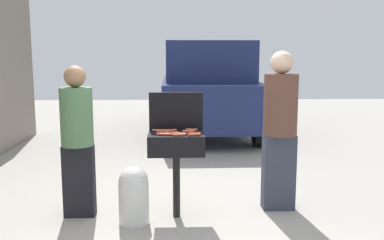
{
  "coord_description": "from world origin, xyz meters",
  "views": [
    {
      "loc": [
        0.09,
        -4.58,
        1.79
      ],
      "look_at": [
        0.29,
        0.51,
        1.0
      ],
      "focal_mm": 40.62,
      "sensor_mm": 36.0,
      "label": 1
    }
  ],
  "objects_px": {
    "hot_dog_1": "(158,130)",
    "hot_dog_2": "(192,130)",
    "propane_tank": "(134,194)",
    "hot_dog_12": "(178,133)",
    "hot_dog_13": "(171,130)",
    "hot_dog_6": "(194,135)",
    "person_left": "(77,136)",
    "hot_dog_11": "(166,134)",
    "hot_dog_9": "(179,135)",
    "hot_dog_4": "(163,134)",
    "parked_minivan": "(207,87)",
    "bbq_grill": "(176,146)",
    "hot_dog_5": "(180,134)",
    "hot_dog_0": "(168,131)",
    "hot_dog_7": "(162,132)",
    "hot_dog_3": "(189,131)",
    "hot_dog_10": "(173,133)",
    "hot_dog_8": "(194,133)",
    "person_right": "(280,125)"
  },
  "relations": [
    {
      "from": "hot_dog_12",
      "to": "hot_dog_13",
      "type": "bearing_deg",
      "value": 112.86
    },
    {
      "from": "hot_dog_0",
      "to": "person_right",
      "type": "bearing_deg",
      "value": 5.69
    },
    {
      "from": "propane_tank",
      "to": "bbq_grill",
      "type": "bearing_deg",
      "value": 21.34
    },
    {
      "from": "parked_minivan",
      "to": "bbq_grill",
      "type": "bearing_deg",
      "value": 81.84
    },
    {
      "from": "hot_dog_1",
      "to": "hot_dog_2",
      "type": "relative_size",
      "value": 1.0
    },
    {
      "from": "hot_dog_7",
      "to": "person_left",
      "type": "height_order",
      "value": "person_left"
    },
    {
      "from": "hot_dog_0",
      "to": "hot_dog_10",
      "type": "relative_size",
      "value": 1.0
    },
    {
      "from": "hot_dog_9",
      "to": "hot_dog_13",
      "type": "distance_m",
      "value": 0.29
    },
    {
      "from": "hot_dog_8",
      "to": "hot_dog_1",
      "type": "bearing_deg",
      "value": 153.5
    },
    {
      "from": "hot_dog_1",
      "to": "propane_tank",
      "type": "xyz_separation_m",
      "value": [
        -0.26,
        -0.29,
        -0.63
      ]
    },
    {
      "from": "hot_dog_5",
      "to": "hot_dog_9",
      "type": "distance_m",
      "value": 0.05
    },
    {
      "from": "hot_dog_12",
      "to": "person_right",
      "type": "xyz_separation_m",
      "value": [
        1.15,
        0.29,
        0.04
      ]
    },
    {
      "from": "hot_dog_1",
      "to": "propane_tank",
      "type": "distance_m",
      "value": 0.74
    },
    {
      "from": "hot_dog_12",
      "to": "hot_dog_1",
      "type": "bearing_deg",
      "value": 137.63
    },
    {
      "from": "hot_dog_6",
      "to": "hot_dog_12",
      "type": "relative_size",
      "value": 1.0
    },
    {
      "from": "hot_dog_2",
      "to": "hot_dog_6",
      "type": "xyz_separation_m",
      "value": [
        0.02,
        -0.3,
        0.0
      ]
    },
    {
      "from": "hot_dog_6",
      "to": "hot_dog_10",
      "type": "bearing_deg",
      "value": 150.02
    },
    {
      "from": "hot_dog_6",
      "to": "propane_tank",
      "type": "relative_size",
      "value": 0.21
    },
    {
      "from": "hot_dog_12",
      "to": "propane_tank",
      "type": "xyz_separation_m",
      "value": [
        -0.47,
        -0.09,
        -0.63
      ]
    },
    {
      "from": "bbq_grill",
      "to": "hot_dog_11",
      "type": "bearing_deg",
      "value": -126.89
    },
    {
      "from": "bbq_grill",
      "to": "hot_dog_9",
      "type": "bearing_deg",
      "value": -80.18
    },
    {
      "from": "hot_dog_0",
      "to": "hot_dog_7",
      "type": "distance_m",
      "value": 0.08
    },
    {
      "from": "hot_dog_13",
      "to": "person_right",
      "type": "relative_size",
      "value": 0.07
    },
    {
      "from": "hot_dog_7",
      "to": "hot_dog_8",
      "type": "xyz_separation_m",
      "value": [
        0.34,
        -0.11,
        0.0
      ]
    },
    {
      "from": "hot_dog_9",
      "to": "hot_dog_3",
      "type": "bearing_deg",
      "value": 62.53
    },
    {
      "from": "hot_dog_1",
      "to": "hot_dog_5",
      "type": "bearing_deg",
      "value": -43.76
    },
    {
      "from": "hot_dog_1",
      "to": "propane_tank",
      "type": "bearing_deg",
      "value": -131.61
    },
    {
      "from": "hot_dog_11",
      "to": "hot_dog_9",
      "type": "bearing_deg",
      "value": -11.65
    },
    {
      "from": "hot_dog_4",
      "to": "hot_dog_10",
      "type": "relative_size",
      "value": 1.0
    },
    {
      "from": "hot_dog_5",
      "to": "hot_dog_7",
      "type": "relative_size",
      "value": 1.0
    },
    {
      "from": "hot_dog_6",
      "to": "propane_tank",
      "type": "height_order",
      "value": "hot_dog_6"
    },
    {
      "from": "hot_dog_6",
      "to": "person_left",
      "type": "bearing_deg",
      "value": 169.34
    },
    {
      "from": "hot_dog_2",
      "to": "person_right",
      "type": "height_order",
      "value": "person_right"
    },
    {
      "from": "hot_dog_12",
      "to": "person_right",
      "type": "relative_size",
      "value": 0.07
    },
    {
      "from": "hot_dog_1",
      "to": "hot_dog_9",
      "type": "distance_m",
      "value": 0.36
    },
    {
      "from": "hot_dog_9",
      "to": "propane_tank",
      "type": "distance_m",
      "value": 0.79
    },
    {
      "from": "person_left",
      "to": "person_right",
      "type": "bearing_deg",
      "value": -11.81
    },
    {
      "from": "bbq_grill",
      "to": "hot_dog_5",
      "type": "height_order",
      "value": "hot_dog_5"
    },
    {
      "from": "bbq_grill",
      "to": "hot_dog_13",
      "type": "xyz_separation_m",
      "value": [
        -0.06,
        0.11,
        0.16
      ]
    },
    {
      "from": "hot_dog_2",
      "to": "hot_dog_8",
      "type": "xyz_separation_m",
      "value": [
        0.02,
        -0.21,
        0.0
      ]
    },
    {
      "from": "propane_tank",
      "to": "hot_dog_5",
      "type": "bearing_deg",
      "value": 6.81
    },
    {
      "from": "hot_dog_9",
      "to": "parked_minivan",
      "type": "bearing_deg",
      "value": 82.71
    },
    {
      "from": "bbq_grill",
      "to": "parked_minivan",
      "type": "height_order",
      "value": "parked_minivan"
    },
    {
      "from": "propane_tank",
      "to": "person_right",
      "type": "height_order",
      "value": "person_right"
    },
    {
      "from": "hot_dog_0",
      "to": "hot_dog_6",
      "type": "xyz_separation_m",
      "value": [
        0.27,
        -0.24,
        0.0
      ]
    },
    {
      "from": "hot_dog_7",
      "to": "hot_dog_10",
      "type": "distance_m",
      "value": 0.13
    },
    {
      "from": "hot_dog_3",
      "to": "hot_dog_4",
      "type": "relative_size",
      "value": 1.0
    },
    {
      "from": "hot_dog_4",
      "to": "parked_minivan",
      "type": "distance_m",
      "value": 5.21
    },
    {
      "from": "bbq_grill",
      "to": "hot_dog_6",
      "type": "distance_m",
      "value": 0.3
    },
    {
      "from": "hot_dog_1",
      "to": "hot_dog_7",
      "type": "relative_size",
      "value": 1.0
    }
  ]
}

